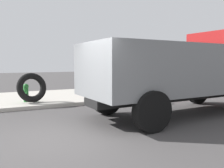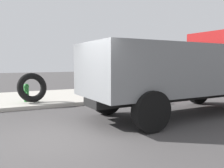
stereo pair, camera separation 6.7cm
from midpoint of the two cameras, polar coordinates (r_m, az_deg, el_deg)
ground_plane at (r=5.94m, az=-12.29°, el=-12.81°), size 80.00×80.00×0.00m
sidewalk_curb at (r=12.19m, az=-19.85°, el=-3.38°), size 36.00×5.00×0.15m
fire_hydrant at (r=10.80m, az=-19.60°, el=-1.84°), size 0.24×0.54×0.77m
loose_tire at (r=10.47m, az=-18.36°, el=-0.79°), size 1.31×0.71×1.26m
stop_sign at (r=10.78m, az=-2.38°, el=4.35°), size 0.76×0.08×2.19m
dump_truck_gray at (r=8.82m, az=17.43°, el=3.56°), size 7.10×3.04×3.00m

